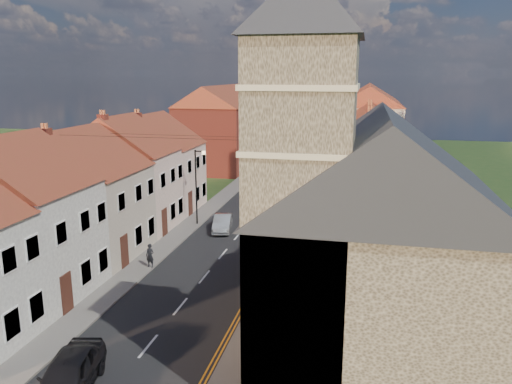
% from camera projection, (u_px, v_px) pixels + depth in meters
% --- Properties ---
extents(ground, '(160.00, 160.00, 0.00)m').
position_uv_depth(ground, '(128.00, 372.00, 20.44)').
color(ground, '#33441D').
rests_on(ground, ground).
extents(road, '(7.00, 90.00, 0.02)m').
position_uv_depth(road, '(268.00, 198.00, 48.94)').
color(road, black).
rests_on(road, ground).
extents(pavement_left, '(1.80, 90.00, 0.12)m').
position_uv_depth(pavement_left, '(225.00, 195.00, 49.85)').
color(pavement_left, slate).
rests_on(pavement_left, ground).
extents(pavement_right, '(1.80, 90.00, 0.12)m').
position_uv_depth(pavement_right, '(313.00, 200.00, 48.00)').
color(pavement_right, slate).
rests_on(pavement_right, ground).
extents(church, '(11.25, 14.25, 15.20)m').
position_uv_depth(church, '(369.00, 226.00, 20.27)').
color(church, '#352F25').
rests_on(church, ground).
extents(cottage_r_tudor, '(8.30, 5.20, 9.00)m').
position_uv_depth(cottage_r_tudor, '(366.00, 203.00, 29.52)').
color(cottage_r_tudor, '#BFB2A0').
rests_on(cottage_r_tudor, ground).
extents(cottage_r_white_near, '(8.30, 6.00, 9.00)m').
position_uv_depth(cottage_r_white_near, '(367.00, 183.00, 34.65)').
color(cottage_r_white_near, white).
rests_on(cottage_r_white_near, ground).
extents(cottage_r_cream_mid, '(8.30, 5.20, 9.00)m').
position_uv_depth(cottage_r_cream_mid, '(367.00, 169.00, 39.77)').
color(cottage_r_cream_mid, '#BFB2A0').
rests_on(cottage_r_cream_mid, ground).
extents(cottage_r_pink, '(8.30, 6.00, 9.00)m').
position_uv_depth(cottage_r_pink, '(367.00, 158.00, 44.90)').
color(cottage_r_pink, '#FFD6C9').
rests_on(cottage_r_pink, ground).
extents(cottage_r_white_far, '(8.30, 5.20, 9.00)m').
position_uv_depth(cottage_r_white_far, '(368.00, 150.00, 50.03)').
color(cottage_r_white_far, '#BFB2A0').
rests_on(cottage_r_white_far, ground).
extents(cottage_r_cream_far, '(8.30, 6.00, 9.00)m').
position_uv_depth(cottage_r_cream_far, '(368.00, 143.00, 55.16)').
color(cottage_r_cream_far, '#BFB2A0').
rests_on(cottage_r_cream_far, ground).
extents(cottage_l_cream, '(8.30, 6.30, 9.10)m').
position_uv_depth(cottage_l_cream, '(10.00, 216.00, 26.62)').
color(cottage_l_cream, white).
rests_on(cottage_l_cream, ground).
extents(cottage_l_white, '(8.30, 6.90, 8.80)m').
position_uv_depth(cottage_l_white, '(77.00, 191.00, 32.73)').
color(cottage_l_white, '#BFB2A0').
rests_on(cottage_l_white, ground).
extents(cottage_l_brick_mid, '(8.30, 5.70, 9.10)m').
position_uv_depth(cottage_l_brick_mid, '(121.00, 172.00, 38.49)').
color(cottage_l_brick_mid, '#FFD6C9').
rests_on(cottage_l_brick_mid, ground).
extents(cottage_l_pink, '(8.30, 6.30, 8.80)m').
position_uv_depth(cottage_l_pink, '(152.00, 161.00, 44.04)').
color(cottage_l_pink, '#FFD6C9').
rests_on(cottage_l_pink, ground).
extents(block_right_far, '(8.30, 24.20, 10.50)m').
position_uv_depth(block_right_far, '(368.00, 122.00, 69.51)').
color(block_right_far, '#BFB2A0').
rests_on(block_right_far, ground).
extents(block_left_far, '(8.30, 24.20, 10.50)m').
position_uv_depth(block_left_far, '(230.00, 123.00, 68.67)').
color(block_left_far, maroon).
rests_on(block_left_far, ground).
extents(lamppost, '(0.88, 0.15, 6.00)m').
position_uv_depth(lamppost, '(197.00, 182.00, 39.42)').
color(lamppost, black).
rests_on(lamppost, pavement_left).
extents(car_near, '(2.77, 4.88, 1.57)m').
position_uv_depth(car_near, '(68.00, 375.00, 18.86)').
color(car_near, black).
rests_on(car_near, ground).
extents(car_mid, '(1.96, 3.90, 1.23)m').
position_uv_depth(car_mid, '(223.00, 223.00, 38.76)').
color(car_mid, '#999CA0').
rests_on(car_mid, ground).
extents(car_far, '(3.17, 4.75, 1.28)m').
position_uv_depth(car_far, '(269.00, 166.00, 62.33)').
color(car_far, navy).
rests_on(car_far, ground).
extents(car_distant, '(3.66, 5.22, 1.32)m').
position_uv_depth(car_distant, '(275.00, 156.00, 69.90)').
color(car_distant, '#BABEC3').
rests_on(car_distant, ground).
extents(pedestrian_left, '(0.60, 0.43, 1.51)m').
position_uv_depth(pedestrian_left, '(150.00, 256.00, 31.02)').
color(pedestrian_left, black).
rests_on(pedestrian_left, pavement_left).
extents(pedestrian_right, '(0.92, 0.81, 1.58)m').
position_uv_depth(pedestrian_right, '(294.00, 251.00, 31.73)').
color(pedestrian_right, black).
rests_on(pedestrian_right, pavement_right).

